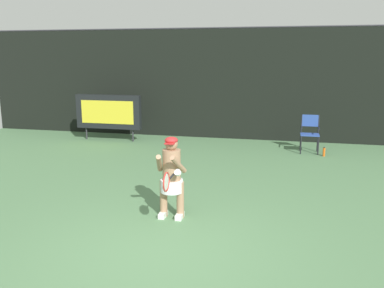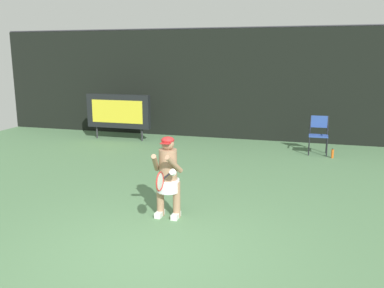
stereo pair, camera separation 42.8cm
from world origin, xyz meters
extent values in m
cube|color=#527B51|center=(0.00, 0.00, -0.01)|extent=(18.00, 22.00, 0.02)
cube|color=black|center=(0.00, 8.50, 1.80)|extent=(18.00, 0.12, 3.60)
cylinder|color=#38383D|center=(0.00, 8.50, 3.63)|extent=(18.00, 0.05, 0.05)
cube|color=black|center=(-4.01, 7.25, 0.95)|extent=(2.20, 0.20, 1.10)
cube|color=gold|center=(-4.01, 7.14, 0.95)|extent=(1.80, 0.01, 0.75)
cylinder|color=#2D2D33|center=(-4.84, 7.25, 0.20)|extent=(0.05, 0.05, 0.40)
cylinder|color=#2D2D33|center=(-3.19, 7.25, 0.20)|extent=(0.05, 0.05, 0.40)
cylinder|color=black|center=(2.10, 6.69, 0.26)|extent=(0.04, 0.04, 0.52)
cylinder|color=black|center=(2.58, 6.69, 0.26)|extent=(0.04, 0.04, 0.52)
cylinder|color=black|center=(2.10, 7.09, 0.26)|extent=(0.04, 0.04, 0.52)
cylinder|color=black|center=(2.58, 7.09, 0.26)|extent=(0.04, 0.04, 0.52)
cube|color=#2D4A99|center=(2.34, 6.89, 0.54)|extent=(0.52, 0.44, 0.03)
cylinder|color=black|center=(2.10, 7.09, 0.80)|extent=(0.04, 0.04, 0.56)
cylinder|color=black|center=(2.58, 7.09, 0.80)|extent=(0.04, 0.04, 0.56)
cube|color=#2D4A99|center=(2.34, 7.09, 0.91)|extent=(0.48, 0.02, 0.34)
cylinder|color=black|center=(2.10, 6.89, 0.74)|extent=(0.04, 0.44, 0.04)
cylinder|color=black|center=(2.58, 6.89, 0.74)|extent=(0.04, 0.44, 0.04)
cylinder|color=#D55C1A|center=(2.73, 6.55, 0.12)|extent=(0.07, 0.07, 0.24)
cylinder|color=black|center=(2.73, 6.55, 0.25)|extent=(0.03, 0.03, 0.03)
cube|color=white|center=(-0.34, 1.31, 0.04)|extent=(0.11, 0.26, 0.09)
cube|color=white|center=(-0.04, 1.31, 0.04)|extent=(0.11, 0.26, 0.09)
cylinder|color=#A37A5B|center=(-0.34, 1.36, 0.32)|extent=(0.13, 0.13, 0.64)
cylinder|color=#A37A5B|center=(-0.04, 1.36, 0.32)|extent=(0.13, 0.13, 0.64)
cylinder|color=silver|center=(-0.19, 1.36, 0.57)|extent=(0.39, 0.39, 0.22)
cylinder|color=#A37A5B|center=(-0.19, 1.36, 0.92)|extent=(0.31, 0.31, 0.56)
sphere|color=#A37A5B|center=(-0.19, 1.36, 1.30)|extent=(0.22, 0.22, 0.22)
ellipsoid|color=#B22323|center=(-0.19, 1.36, 1.36)|extent=(0.22, 0.22, 0.12)
cube|color=#B22323|center=(-0.19, 1.27, 1.33)|extent=(0.17, 0.12, 0.02)
cylinder|color=#A37A5B|center=(-0.36, 1.20, 1.00)|extent=(0.20, 0.47, 0.39)
cylinder|color=#A37A5B|center=(-0.03, 1.20, 1.00)|extent=(0.20, 0.47, 0.39)
cylinder|color=white|center=(-0.01, 1.08, 0.89)|extent=(0.13, 0.13, 0.12)
cylinder|color=black|center=(-0.08, 0.97, 0.86)|extent=(0.03, 0.28, 0.03)
torus|color=red|center=(-0.08, 0.66, 0.86)|extent=(0.02, 0.31, 0.31)
ellipsoid|color=silver|center=(-0.08, 0.66, 0.86)|extent=(0.01, 0.26, 0.26)
camera|label=1|loc=(1.67, -5.14, 2.76)|focal=38.50mm
camera|label=2|loc=(2.09, -5.03, 2.76)|focal=38.50mm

